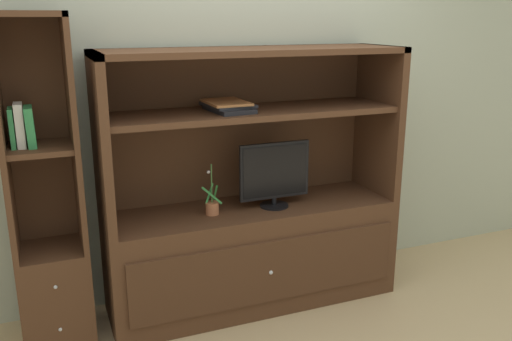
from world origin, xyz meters
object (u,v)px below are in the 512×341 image
Objects in this scene: magazine_stack at (228,106)px; upright_book_row at (23,126)px; potted_plant at (212,207)px; tv_monitor at (275,174)px; bookshelf_tall at (50,238)px; media_console at (253,228)px.

magazine_stack is 1.13m from upright_book_row.
upright_book_row is (-1.00, 0.04, 0.56)m from potted_plant.
magazine_stack reaches higher than tv_monitor.
upright_book_row is at bearing 177.86° from potted_plant.
tv_monitor is at bearing -1.71° from potted_plant.
bookshelf_tall is at bearing 179.48° from magazine_stack.
media_console is 4.03× the size of tv_monitor.
media_console is 0.81m from magazine_stack.
bookshelf_tall is 7.99× the size of upright_book_row.
bookshelf_tall reaches higher than tv_monitor.
media_console reaches higher than upright_book_row.
media_console is at bearing 1.91° from magazine_stack.
magazine_stack is at bearing 17.42° from potted_plant.
bookshelf_tall reaches higher than magazine_stack.
bookshelf_tall reaches higher than upright_book_row.
media_console is 0.39m from tv_monitor.
tv_monitor is 1.36m from bookshelf_tall.
bookshelf_tall is (-1.21, 0.00, 0.12)m from media_console.
bookshelf_tall is (-1.34, 0.06, -0.24)m from tv_monitor.
media_console is 5.87× the size of potted_plant.
media_console is 1.49m from upright_book_row.
magazine_stack is at bearing 0.08° from upright_book_row.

